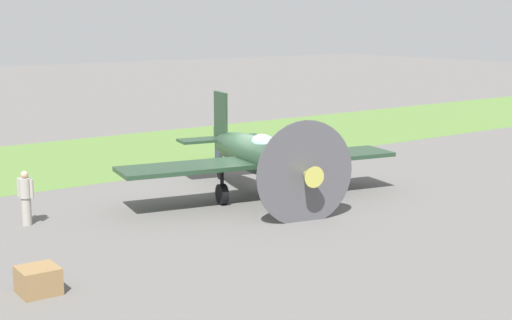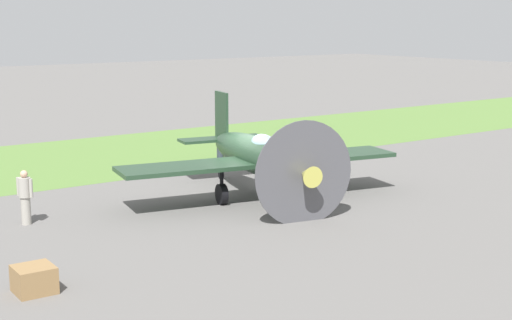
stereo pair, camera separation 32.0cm
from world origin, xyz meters
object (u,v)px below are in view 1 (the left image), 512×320
(airplane_lead, at_px, (258,156))
(ground_crew_chief, at_px, (218,139))
(ground_crew_mechanic, at_px, (26,197))
(supply_crate, at_px, (38,280))
(fuel_drum, at_px, (299,146))

(airplane_lead, bearing_deg, ground_crew_chief, -101.88)
(ground_crew_mechanic, xyz_separation_m, supply_crate, (1.89, 6.04, -0.59))
(ground_crew_chief, distance_m, ground_crew_mechanic, 12.67)
(fuel_drum, bearing_deg, ground_crew_chief, -25.31)
(supply_crate, bearing_deg, airplane_lead, -154.60)
(fuel_drum, bearing_deg, airplane_lead, 40.86)
(airplane_lead, relative_size, supply_crate, 11.55)
(airplane_lead, height_order, supply_crate, airplane_lead)
(airplane_lead, distance_m, ground_crew_chief, 8.03)
(supply_crate, bearing_deg, ground_crew_mechanic, -107.35)
(airplane_lead, bearing_deg, supply_crate, 36.67)
(fuel_drum, height_order, supply_crate, fuel_drum)
(airplane_lead, relative_size, ground_crew_mechanic, 6.01)
(fuel_drum, xyz_separation_m, supply_crate, (16.50, 10.42, -0.13))
(airplane_lead, distance_m, fuel_drum, 8.82)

